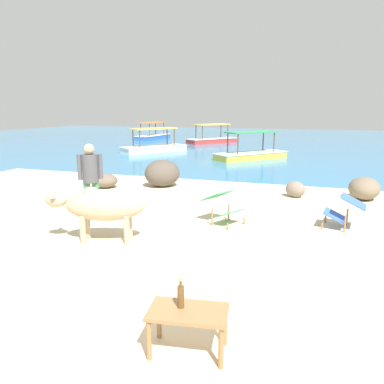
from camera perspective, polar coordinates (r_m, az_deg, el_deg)
sand_beach at (r=5.68m, az=-6.01°, el=-11.86°), size 18.00×14.00×0.04m
water_surface at (r=26.89m, az=13.76°, el=7.24°), size 60.00×36.00×0.03m
cow at (r=6.75m, az=-13.46°, el=-2.04°), size 1.78×0.92×1.00m
low_bench_table at (r=3.78m, az=-0.62°, el=-18.54°), size 0.81×0.54×0.45m
bottle at (r=3.73m, az=-1.72°, el=-15.55°), size 0.07×0.07×0.30m
deck_chair_near at (r=7.70m, az=4.70°, el=-2.02°), size 0.92×0.82×0.68m
deck_chair_far at (r=7.93m, az=22.18°, el=-2.50°), size 0.83×0.64×0.68m
person_standing at (r=8.09m, az=-15.19°, el=2.37°), size 0.44×0.32×1.62m
shore_rock_large at (r=11.48m, az=-13.29°, el=1.71°), size 0.94×0.82×0.43m
shore_rock_medium at (r=10.69m, az=24.76°, el=0.51°), size 0.89×1.02×0.59m
shore_rock_small at (r=11.35m, az=-4.56°, el=2.86°), size 1.39×1.36×0.81m
shore_rock_flat at (r=10.36m, az=15.47°, el=0.41°), size 0.66×0.60×0.43m
boat_blue at (r=29.50m, az=-5.99°, el=8.55°), size 1.60×3.79×1.29m
boat_yellow at (r=17.99m, az=8.95°, el=5.87°), size 3.27×3.53×1.29m
boat_red at (r=26.18m, az=3.05°, el=8.09°), size 3.17×3.61×1.29m
boat_white at (r=20.89m, az=-5.79°, el=6.88°), size 3.11×3.64×1.29m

